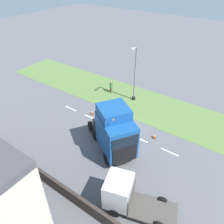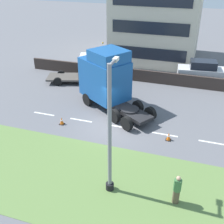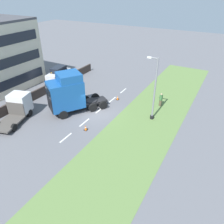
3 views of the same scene
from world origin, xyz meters
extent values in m
plane|color=slate|center=(0.00, 0.00, 0.00)|extent=(120.00, 120.00, 0.00)
cube|color=#607F42|center=(-6.00, 0.00, 0.01)|extent=(7.00, 44.00, 0.01)
cube|color=white|center=(0.00, -7.10, 0.00)|extent=(0.16, 1.80, 0.00)
cube|color=white|center=(0.00, -3.90, 0.00)|extent=(0.16, 1.80, 0.00)
cube|color=white|center=(0.00, -0.70, 0.00)|extent=(0.16, 1.80, 0.00)
cube|color=white|center=(0.00, 2.50, 0.00)|extent=(0.16, 1.80, 0.00)
cube|color=white|center=(0.00, 5.70, 0.00)|extent=(0.16, 1.80, 0.00)
cube|color=#382D28|center=(9.00, 0.00, 0.60)|extent=(0.25, 24.00, 1.20)
cube|color=#1E232D|center=(12.48, -0.03, 1.81)|extent=(0.08, 8.06, 1.27)
cube|color=black|center=(2.19, 0.33, 0.67)|extent=(4.97, 6.52, 0.24)
cube|color=#195199|center=(3.04, 1.62, 2.35)|extent=(4.24, 4.58, 3.13)
cube|color=black|center=(4.10, 3.22, 1.66)|extent=(1.86, 1.26, 1.75)
cube|color=black|center=(4.10, 3.22, 3.04)|extent=(1.97, 1.33, 1.00)
cube|color=#195199|center=(2.73, 1.14, 4.37)|extent=(3.40, 3.40, 0.90)
sphere|color=orange|center=(4.26, 2.17, 4.89)|extent=(0.14, 0.14, 0.14)
cylinder|color=black|center=(1.34, -0.97, 0.85)|extent=(1.97, 1.97, 0.12)
cylinder|color=black|center=(2.52, 2.99, 0.52)|extent=(0.84, 1.04, 1.04)
cylinder|color=black|center=(4.51, 1.68, 0.52)|extent=(0.84, 1.04, 1.04)
cylinder|color=black|center=(0.53, -0.02, 0.52)|extent=(0.84, 1.04, 1.04)
cylinder|color=black|center=(2.52, -1.33, 0.52)|extent=(0.84, 1.04, 1.04)
cylinder|color=black|center=(-0.23, -1.17, 0.52)|extent=(0.84, 1.04, 1.04)
cylinder|color=black|center=(1.76, -2.48, 0.52)|extent=(0.84, 1.04, 1.04)
cube|color=silver|center=(7.24, 4.68, 1.65)|extent=(2.49, 2.30, 2.14)
cube|color=black|center=(7.50, 3.81, 2.08)|extent=(1.75, 0.56, 0.77)
cube|color=#4C4742|center=(6.50, 7.12, 0.49)|extent=(2.93, 3.76, 0.18)
cube|color=#4C4742|center=(6.96, 5.58, 1.33)|extent=(2.00, 0.69, 1.50)
cylinder|color=black|center=(8.15, 4.96, 0.40)|extent=(0.46, 0.84, 0.80)
cylinder|color=black|center=(6.32, 4.41, 0.40)|extent=(0.46, 0.84, 0.80)
cylinder|color=black|center=(5.44, 7.33, 0.40)|extent=(0.46, 0.84, 0.80)
cylinder|color=black|center=(9.73, -4.39, 0.32)|extent=(0.28, 0.66, 0.64)
cylinder|color=black|center=(-6.23, -1.91, 0.20)|extent=(0.43, 0.43, 0.40)
cylinder|color=gray|center=(-6.23, -1.91, 3.51)|extent=(0.20, 0.20, 7.02)
cylinder|color=gray|center=(-5.78, -1.91, 6.92)|extent=(0.90, 0.14, 0.14)
cube|color=silver|center=(-5.33, -1.91, 6.92)|extent=(0.44, 0.20, 0.16)
cylinder|color=brown|center=(-6.07, -5.35, 0.41)|extent=(0.34, 0.34, 0.82)
cylinder|color=#3F723F|center=(-6.07, -5.35, 1.15)|extent=(0.39, 0.39, 0.65)
sphere|color=tan|center=(-6.07, -5.35, 1.58)|extent=(0.22, 0.22, 0.22)
cube|color=black|center=(-0.98, 3.61, 0.01)|extent=(0.36, 0.36, 0.03)
cone|color=orange|center=(-0.98, 3.61, 0.31)|extent=(0.28, 0.28, 0.55)
cylinder|color=white|center=(-0.98, 3.61, 0.33)|extent=(0.17, 0.17, 0.07)
cube|color=black|center=(-0.60, -4.23, 0.01)|extent=(0.36, 0.36, 0.03)
cone|color=orange|center=(-0.60, -4.23, 0.31)|extent=(0.28, 0.28, 0.55)
cylinder|color=white|center=(-0.60, -4.23, 0.33)|extent=(0.17, 0.17, 0.07)
camera|label=1|loc=(15.16, 9.70, 14.86)|focal=35.00mm
camera|label=2|loc=(-16.83, -5.50, 10.87)|focal=45.00mm
camera|label=3|loc=(-12.55, 18.71, 13.17)|focal=35.00mm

